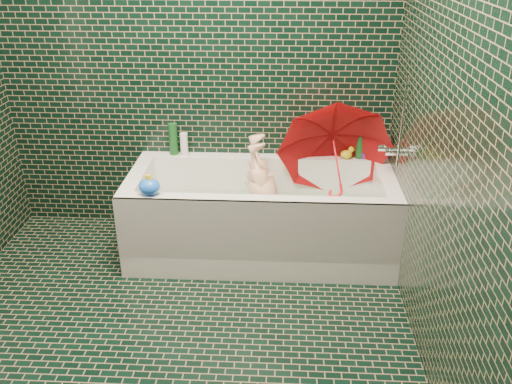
# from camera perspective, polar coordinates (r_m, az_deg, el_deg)

# --- Properties ---
(floor) EXTENTS (2.80, 2.80, 0.00)m
(floor) POSITION_cam_1_polar(r_m,az_deg,el_deg) (2.93, -9.62, -16.38)
(floor) COLOR black
(floor) RESTS_ON ground
(wall_back) EXTENTS (2.80, 0.00, 2.80)m
(wall_back) POSITION_cam_1_polar(r_m,az_deg,el_deg) (3.62, -6.50, 14.53)
(wall_back) COLOR black
(wall_back) RESTS_ON floor
(wall_right) EXTENTS (0.00, 2.80, 2.80)m
(wall_right) POSITION_cam_1_polar(r_m,az_deg,el_deg) (2.33, 20.94, 6.60)
(wall_right) COLOR black
(wall_right) RESTS_ON floor
(bathtub) EXTENTS (1.70, 0.75, 0.55)m
(bathtub) POSITION_cam_1_polar(r_m,az_deg,el_deg) (3.57, 0.52, -3.32)
(bathtub) COLOR white
(bathtub) RESTS_ON floor
(bath_mat) EXTENTS (1.35, 0.47, 0.01)m
(bath_mat) POSITION_cam_1_polar(r_m,az_deg,el_deg) (3.61, 0.53, -3.96)
(bath_mat) COLOR green
(bath_mat) RESTS_ON bathtub
(water) EXTENTS (1.48, 0.53, 0.00)m
(water) POSITION_cam_1_polar(r_m,az_deg,el_deg) (3.54, 0.54, -1.94)
(water) COLOR silver
(water) RESTS_ON bathtub
(faucet) EXTENTS (0.18, 0.19, 0.55)m
(faucet) POSITION_cam_1_polar(r_m,az_deg,el_deg) (3.41, 14.43, 4.77)
(faucet) COLOR silver
(faucet) RESTS_ON wall_right
(child) EXTENTS (0.98, 0.37, 0.41)m
(child) POSITION_cam_1_polar(r_m,az_deg,el_deg) (3.57, 1.43, -1.56)
(child) COLOR #EBB293
(child) RESTS_ON bathtub
(umbrella) EXTENTS (0.94, 0.92, 1.04)m
(umbrella) POSITION_cam_1_polar(r_m,az_deg,el_deg) (3.48, 8.51, 3.16)
(umbrella) COLOR red
(umbrella) RESTS_ON bathtub
(soap_bottle_a) EXTENTS (0.12, 0.12, 0.25)m
(soap_bottle_a) POSITION_cam_1_polar(r_m,az_deg,el_deg) (3.78, 11.83, 3.50)
(soap_bottle_a) COLOR white
(soap_bottle_a) RESTS_ON bathtub
(soap_bottle_b) EXTENTS (0.09, 0.09, 0.18)m
(soap_bottle_b) POSITION_cam_1_polar(r_m,az_deg,el_deg) (3.75, 11.51, 3.38)
(soap_bottle_b) COLOR #4C207A
(soap_bottle_b) RESTS_ON bathtub
(soap_bottle_c) EXTENTS (0.15, 0.15, 0.19)m
(soap_bottle_c) POSITION_cam_1_polar(r_m,az_deg,el_deg) (3.77, 11.46, 3.52)
(soap_bottle_c) COLOR #14481B
(soap_bottle_c) RESTS_ON bathtub
(bottle_right_tall) EXTENTS (0.07, 0.07, 0.20)m
(bottle_right_tall) POSITION_cam_1_polar(r_m,az_deg,el_deg) (3.73, 10.91, 5.00)
(bottle_right_tall) COLOR #14481B
(bottle_right_tall) RESTS_ON bathtub
(bottle_right_pump) EXTENTS (0.06, 0.06, 0.17)m
(bottle_right_pump) POSITION_cam_1_polar(r_m,az_deg,el_deg) (3.76, 13.09, 4.69)
(bottle_right_pump) COLOR silver
(bottle_right_pump) RESTS_ON bathtub
(bottle_left_tall) EXTENTS (0.07, 0.07, 0.22)m
(bottle_left_tall) POSITION_cam_1_polar(r_m,az_deg,el_deg) (3.77, -8.70, 5.52)
(bottle_left_tall) COLOR #14481B
(bottle_left_tall) RESTS_ON bathtub
(bottle_left_short) EXTENTS (0.07, 0.07, 0.16)m
(bottle_left_short) POSITION_cam_1_polar(r_m,az_deg,el_deg) (3.76, -7.58, 5.01)
(bottle_left_short) COLOR white
(bottle_left_short) RESTS_ON bathtub
(rubber_duck) EXTENTS (0.10, 0.07, 0.08)m
(rubber_duck) POSITION_cam_1_polar(r_m,az_deg,el_deg) (3.73, 9.58, 4.02)
(rubber_duck) COLOR yellow
(rubber_duck) RESTS_ON bathtub
(bath_toy) EXTENTS (0.14, 0.12, 0.13)m
(bath_toy) POSITION_cam_1_polar(r_m,az_deg,el_deg) (3.22, -11.17, 0.57)
(bath_toy) COLOR blue
(bath_toy) RESTS_ON bathtub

